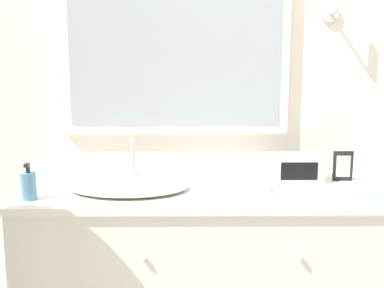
{
  "coord_description": "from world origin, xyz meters",
  "views": [
    {
      "loc": [
        -0.14,
        -1.98,
        1.52
      ],
      "look_at": [
        -0.12,
        0.34,
        1.06
      ],
      "focal_mm": 50.0,
      "sensor_mm": 36.0,
      "label": 1
    }
  ],
  "objects": [
    {
      "name": "appliance_box",
      "position": [
        0.37,
        0.46,
        0.93
      ],
      "size": [
        0.24,
        0.15,
        0.12
      ],
      "color": "#BCBCC1",
      "rests_on": "vanity_counter"
    },
    {
      "name": "soap_bottle",
      "position": [
        -0.8,
        0.16,
        0.93
      ],
      "size": [
        0.06,
        0.06,
        0.16
      ],
      "color": "teal",
      "rests_on": "vanity_counter"
    },
    {
      "name": "sink_basin",
      "position": [
        -0.4,
        0.31,
        0.88
      ],
      "size": [
        0.53,
        0.42,
        0.2
      ],
      "color": "silver",
      "rests_on": "vanity_counter"
    },
    {
      "name": "hand_towel_near_sink",
      "position": [
        0.68,
        0.18,
        0.88
      ],
      "size": [
        0.2,
        0.13,
        0.04
      ],
      "color": "#A8B7C6",
      "rests_on": "vanity_counter"
    },
    {
      "name": "picture_frame",
      "position": [
        0.59,
        0.45,
        0.94
      ],
      "size": [
        0.09,
        0.01,
        0.14
      ],
      "color": "black",
      "rests_on": "vanity_counter"
    },
    {
      "name": "hand_towel_far_corner",
      "position": [
        0.14,
        0.29,
        0.88
      ],
      "size": [
        0.15,
        0.11,
        0.04
      ],
      "color": "white",
      "rests_on": "vanity_counter"
    },
    {
      "name": "vanity_counter",
      "position": [
        0.0,
        0.34,
        0.43
      ],
      "size": [
        1.81,
        0.62,
        0.86
      ],
      "color": "silver",
      "rests_on": "ground_plane"
    },
    {
      "name": "wall_back",
      "position": [
        -0.01,
        0.67,
        1.28
      ],
      "size": [
        8.0,
        0.18,
        2.55
      ],
      "color": "silver",
      "rests_on": "ground_plane"
    }
  ]
}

